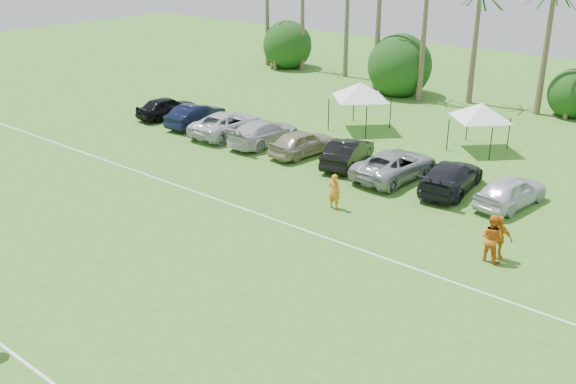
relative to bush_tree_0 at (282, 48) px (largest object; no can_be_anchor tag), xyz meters
The scene contains 18 objects.
field_lines 36.40m from the bush_tree_0, 58.50° to the right, with size 80.00×12.10×0.01m.
bush_tree_0 is the anchor object (origin of this frame).
bush_tree_1 13.00m from the bush_tree_0, ahead, with size 4.00×4.00×4.00m.
bush_tree_2 25.00m from the bush_tree_0, ahead, with size 4.00×4.00×4.00m.
sideline_player_a 31.23m from the bush_tree_0, 45.81° to the right, with size 0.59×0.39×1.62m, color orange.
sideline_player_b 36.87m from the bush_tree_0, 37.89° to the right, with size 0.90×0.70×1.86m, color orange.
sideline_player_c 36.80m from the bush_tree_0, 37.34° to the right, with size 1.01×0.42×1.72m, color orange.
canopy_tent_left 19.57m from the bush_tree_0, 35.88° to the right, with size 4.24×4.24×3.43m.
canopy_tent_right 25.49m from the bush_tree_0, 24.48° to the right, with size 3.88×3.88×3.14m.
parked_car_0 17.89m from the bush_tree_0, 75.11° to the right, with size 1.67×4.15×1.42m, color black.
parked_car_1 18.96m from the bush_tree_0, 66.74° to the right, with size 1.50×4.30×1.42m, color black.
parked_car_2 20.36m from the bush_tree_0, 59.36° to the right, with size 2.35×5.09×1.42m, color silver.
parked_car_3 21.91m from the bush_tree_0, 52.76° to the right, with size 1.98×4.88×1.42m, color #BDBDBD.
parked_car_4 23.84m from the bush_tree_0, 47.37° to the right, with size 1.67×4.15×1.42m, color tan.
parked_car_5 25.76m from the bush_tree_0, 42.37° to the right, with size 1.50×4.30×1.42m, color black.
parked_car_6 28.00m from the bush_tree_0, 38.50° to the right, with size 2.35×5.09×1.42m, color #979A9E.
parked_car_7 30.16m from the bush_tree_0, 34.69° to the right, with size 1.98×4.88×1.42m, color black.
parked_car_8 32.57m from the bush_tree_0, 31.78° to the right, with size 1.67×4.15×1.42m, color silver.
Camera 1 is at (17.81, -4.89, 11.50)m, focal length 40.00 mm.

